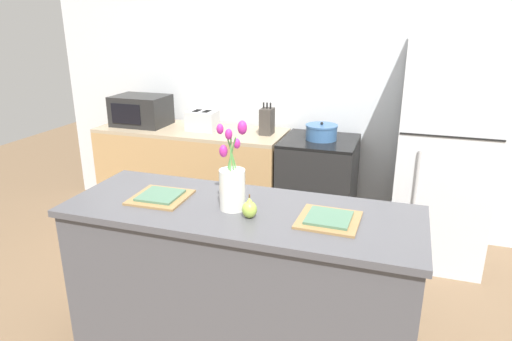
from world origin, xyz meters
The scene contains 13 objects.
back_wall centered at (0.00, 2.00, 1.35)m, with size 5.20×0.08×2.70m.
kitchen_island centered at (0.00, 0.00, 0.47)m, with size 1.80×0.66×0.94m.
back_counter centered at (-1.06, 1.60, 0.45)m, with size 1.68×0.60×0.90m.
stove_range centered at (0.10, 1.60, 0.45)m, with size 0.60×0.61×0.90m.
refrigerator centered at (1.05, 1.60, 0.87)m, with size 0.68×0.67×1.74m.
flower_vase centered at (-0.04, -0.01, 1.07)m, with size 0.16×0.16×0.44m.
pear_figurine centered at (0.08, -0.09, 0.99)m, with size 0.07×0.07×0.12m.
plate_setting_left centered at (-0.45, -0.01, 0.95)m, with size 0.29×0.29×0.02m.
plate_setting_right centered at (0.45, -0.01, 0.95)m, with size 0.29×0.29×0.02m.
toaster centered at (-0.94, 1.59, 0.99)m, with size 0.28×0.18×0.17m.
cooking_pot centered at (0.11, 1.60, 0.96)m, with size 0.26×0.26×0.15m.
microwave centered at (-1.55, 1.60, 1.04)m, with size 0.48×0.37×0.27m.
knife_block centered at (-0.36, 1.63, 1.01)m, with size 0.10×0.14×0.27m.
Camera 1 is at (0.74, -1.97, 1.86)m, focal length 32.00 mm.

